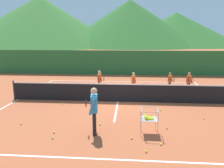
% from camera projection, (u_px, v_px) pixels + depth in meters
% --- Properties ---
extents(ground_plane, '(120.00, 120.00, 0.00)m').
position_uv_depth(ground_plane, '(118.00, 102.00, 11.75)').
color(ground_plane, '#B25633').
extents(line_baseline_near, '(10.93, 0.08, 0.01)m').
position_uv_depth(line_baseline_near, '(107.00, 159.00, 6.18)').
color(line_baseline_near, white).
rests_on(line_baseline_near, ground).
extents(line_baseline_far, '(10.93, 0.08, 0.01)m').
position_uv_depth(line_baseline_far, '(122.00, 81.00, 17.12)').
color(line_baseline_far, white).
rests_on(line_baseline_far, ground).
extents(line_sideline_west, '(0.08, 11.22, 0.01)m').
position_uv_depth(line_sideline_west, '(18.00, 99.00, 12.16)').
color(line_sideline_west, white).
rests_on(line_sideline_west, ground).
extents(line_service_center, '(0.08, 5.89, 0.01)m').
position_uv_depth(line_service_center, '(118.00, 102.00, 11.74)').
color(line_service_center, white).
rests_on(line_service_center, ground).
extents(tennis_net, '(11.43, 0.08, 1.05)m').
position_uv_depth(tennis_net, '(118.00, 92.00, 11.64)').
color(tennis_net, '#333338').
rests_on(tennis_net, ground).
extents(instructor, '(0.51, 0.73, 1.66)m').
position_uv_depth(instructor, '(94.00, 106.00, 7.65)').
color(instructor, black).
rests_on(instructor, ground).
extents(student_0, '(0.41, 0.64, 1.35)m').
position_uv_depth(student_0, '(100.00, 79.00, 13.58)').
color(student_0, black).
rests_on(student_0, ground).
extents(student_1, '(0.30, 0.52, 1.28)m').
position_uv_depth(student_1, '(134.00, 81.00, 13.34)').
color(student_1, black).
rests_on(student_1, ground).
extents(student_2, '(0.41, 0.68, 1.21)m').
position_uv_depth(student_2, '(170.00, 80.00, 13.80)').
color(student_2, navy).
rests_on(student_2, ground).
extents(student_3, '(0.44, 0.69, 1.26)m').
position_uv_depth(student_3, '(189.00, 81.00, 13.49)').
color(student_3, navy).
rests_on(student_3, ground).
extents(ball_cart, '(0.58, 0.58, 0.90)m').
position_uv_depth(ball_cart, '(148.00, 118.00, 7.72)').
color(ball_cart, '#B7B7BC').
rests_on(ball_cart, ground).
extents(tennis_ball_0, '(0.07, 0.07, 0.07)m').
position_uv_depth(tennis_ball_0, '(53.00, 138.00, 7.42)').
color(tennis_ball_0, yellow).
rests_on(tennis_ball_0, ground).
extents(tennis_ball_1, '(0.07, 0.07, 0.07)m').
position_uv_depth(tennis_ball_1, '(146.00, 151.00, 6.54)').
color(tennis_ball_1, yellow).
rests_on(tennis_ball_1, ground).
extents(tennis_ball_2, '(0.07, 0.07, 0.07)m').
position_uv_depth(tennis_ball_2, '(160.00, 110.00, 10.23)').
color(tennis_ball_2, yellow).
rests_on(tennis_ball_2, ground).
extents(tennis_ball_3, '(0.07, 0.07, 0.07)m').
position_uv_depth(tennis_ball_3, '(54.00, 132.00, 7.85)').
color(tennis_ball_3, yellow).
rests_on(tennis_ball_3, ground).
extents(tennis_ball_4, '(0.07, 0.07, 0.07)m').
position_uv_depth(tennis_ball_4, '(100.00, 124.00, 8.57)').
color(tennis_ball_4, yellow).
rests_on(tennis_ball_4, ground).
extents(tennis_ball_5, '(0.07, 0.07, 0.07)m').
position_uv_depth(tennis_ball_5, '(21.00, 124.00, 8.63)').
color(tennis_ball_5, yellow).
rests_on(tennis_ball_5, ground).
extents(tennis_ball_6, '(0.07, 0.07, 0.07)m').
position_uv_depth(tennis_ball_6, '(132.00, 138.00, 7.40)').
color(tennis_ball_6, yellow).
rests_on(tennis_ball_6, ground).
extents(tennis_ball_7, '(0.07, 0.07, 0.07)m').
position_uv_depth(tennis_ball_7, '(62.00, 104.00, 11.28)').
color(tennis_ball_7, yellow).
rests_on(tennis_ball_7, ground).
extents(tennis_ball_8, '(0.07, 0.07, 0.07)m').
position_uv_depth(tennis_ball_8, '(161.00, 144.00, 6.97)').
color(tennis_ball_8, yellow).
rests_on(tennis_ball_8, ground).
extents(tennis_ball_9, '(0.07, 0.07, 0.07)m').
position_uv_depth(tennis_ball_9, '(204.00, 118.00, 9.25)').
color(tennis_ball_9, yellow).
rests_on(tennis_ball_9, ground).
extents(tennis_ball_10, '(0.07, 0.07, 0.07)m').
position_uv_depth(tennis_ball_10, '(167.00, 128.00, 8.23)').
color(tennis_ball_10, yellow).
rests_on(tennis_ball_10, ground).
extents(windscreen_fence, '(24.06, 0.08, 2.19)m').
position_uv_depth(windscreen_fence, '(123.00, 63.00, 20.06)').
color(windscreen_fence, '#286B33').
rests_on(windscreen_fence, ground).
extents(hill_0, '(49.53, 49.53, 12.93)m').
position_uv_depth(hill_0, '(176.00, 29.00, 87.74)').
color(hill_0, '#2D6628').
rests_on(hill_0, ground).
extents(hill_1, '(59.62, 59.62, 18.20)m').
position_uv_depth(hill_1, '(41.00, 22.00, 82.29)').
color(hill_1, '#38702D').
rests_on(hill_1, ground).
extents(hill_2, '(54.17, 54.17, 17.28)m').
position_uv_depth(hill_2, '(130.00, 23.00, 84.35)').
color(hill_2, '#2D6628').
rests_on(hill_2, ground).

